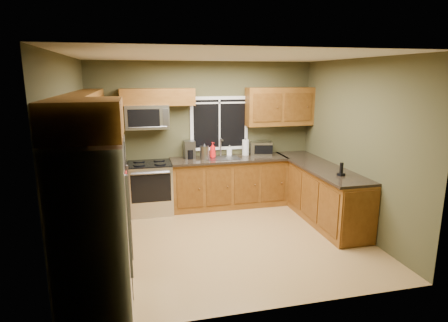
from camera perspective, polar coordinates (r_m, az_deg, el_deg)
name	(u,v)px	position (r m, az deg, el deg)	size (l,w,h in m)	color
floor	(226,240)	(5.82, 0.32, -11.89)	(4.20, 4.20, 0.00)	#A17B47
ceiling	(226,56)	(5.29, 0.36, 15.70)	(4.20, 4.20, 0.00)	white
back_wall	(204,134)	(7.13, -3.09, 4.08)	(4.20, 4.20, 0.00)	#434127
front_wall	(269,189)	(3.73, 6.93, -4.23)	(4.20, 4.20, 0.00)	#434127
left_wall	(72,160)	(5.32, -22.22, 0.09)	(3.60, 3.60, 0.00)	#434127
right_wall	(356,147)	(6.23, 19.47, 2.07)	(3.60, 3.60, 0.00)	#434127
window	(219,123)	(7.15, -0.71, 5.76)	(1.12, 0.03, 1.02)	white
base_cabinets_left	(103,211)	(5.98, -17.96, -7.21)	(0.60, 2.65, 0.90)	brown
countertop_left	(102,181)	(5.84, -18.03, -2.86)	(0.65, 2.65, 0.04)	black
base_cabinets_back	(229,183)	(7.13, 0.72, -3.33)	(2.17, 0.60, 0.90)	brown
countertop_back	(229,159)	(6.99, 0.78, 0.32)	(2.17, 0.65, 0.04)	black
base_cabinets_peninsula	(319,193)	(6.75, 14.28, -4.68)	(0.60, 2.52, 0.90)	brown
countertop_peninsula	(319,166)	(6.62, 14.28, -0.79)	(0.65, 2.50, 0.04)	black
upper_cabinets_left	(86,118)	(5.68, -20.31, 6.23)	(0.33, 2.65, 0.72)	brown
upper_cabinets_back_left	(158,97)	(6.79, -10.08, 9.57)	(1.30, 0.33, 0.30)	brown
upper_cabinets_back_right	(280,107)	(7.31, 8.46, 8.20)	(1.30, 0.33, 0.72)	brown
upper_cabinet_over_fridge	(84,119)	(3.89, -20.60, 6.01)	(0.72, 0.90, 0.38)	brown
refrigerator	(93,228)	(4.16, -19.35, -9.60)	(0.74, 0.90, 1.80)	#B7B7BC
range	(151,187)	(6.90, -11.14, -3.97)	(0.76, 0.69, 0.94)	#B7B7BC
microwave	(147,117)	(6.78, -11.65, 6.61)	(0.76, 0.41, 0.42)	#B7B7BC
sink	(223,157)	(6.97, -0.17, 0.56)	(0.60, 0.42, 0.36)	slate
toaster_oven	(261,148)	(7.28, 5.64, 1.95)	(0.46, 0.39, 0.25)	#B7B7BC
coffee_maker	(189,150)	(6.97, -5.30, 1.68)	(0.21, 0.27, 0.32)	slate
kettle	(204,152)	(6.86, -2.99, 1.42)	(0.20, 0.20, 0.30)	#B7B7BC
paper_towel_roll	(246,147)	(7.22, 3.30, 2.08)	(0.16, 0.16, 0.33)	white
soap_bottle_a	(213,150)	(6.96, -1.73, 1.68)	(0.11, 0.11, 0.29)	red
soap_bottle_b	(230,150)	(7.19, 0.85, 1.64)	(0.09, 0.09, 0.19)	white
soap_bottle_c	(205,153)	(7.04, -2.84, 1.26)	(0.13, 0.13, 0.16)	white
cordless_phone	(341,172)	(6.01, 17.42, -1.57)	(0.11, 0.11, 0.21)	black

